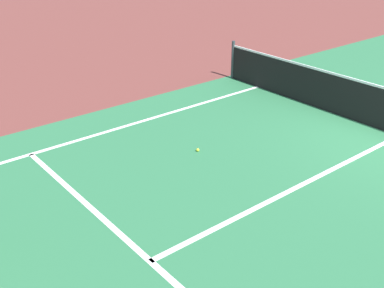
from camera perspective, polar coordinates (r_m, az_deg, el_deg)
line_sideline_left at (r=9.97m, az=-16.38°, el=-0.43°), size 0.10×11.89×0.01m
line_service_near at (r=6.66m, az=-5.04°, el=-13.84°), size 8.22×0.10×0.01m
line_center_service at (r=8.50m, az=13.05°, el=-4.78°), size 0.10×6.40×0.01m
tennis_ball_mid_court at (r=9.41m, az=0.70°, el=-0.72°), size 0.07×0.07×0.07m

